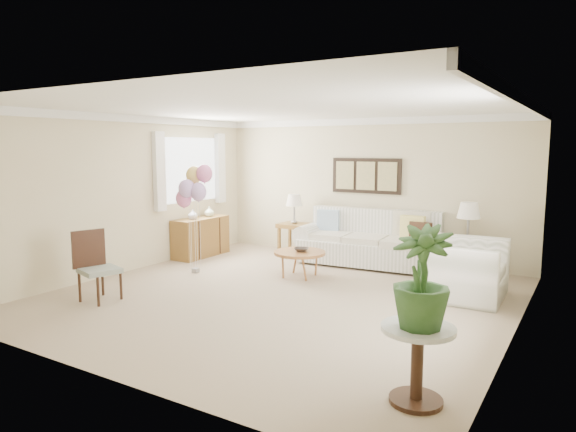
% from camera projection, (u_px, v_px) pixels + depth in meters
% --- Properties ---
extents(ground_plane, '(6.00, 6.00, 0.00)m').
position_uv_depth(ground_plane, '(281.00, 296.00, 7.17)').
color(ground_plane, tan).
extents(room_shell, '(6.04, 6.04, 2.60)m').
position_uv_depth(room_shell, '(278.00, 180.00, 7.10)').
color(room_shell, beige).
rests_on(room_shell, ground).
extents(wall_art_triptych, '(1.35, 0.06, 0.65)m').
position_uv_depth(wall_art_triptych, '(366.00, 176.00, 9.48)').
color(wall_art_triptych, black).
rests_on(wall_art_triptych, ground).
extents(sofa, '(2.69, 1.15, 0.97)m').
position_uv_depth(sofa, '(369.00, 243.00, 9.10)').
color(sofa, white).
rests_on(sofa, ground).
extents(end_table_left, '(0.56, 0.50, 0.61)m').
position_uv_depth(end_table_left, '(294.00, 228.00, 9.98)').
color(end_table_left, olive).
rests_on(end_table_left, ground).
extents(end_table_right, '(0.50, 0.45, 0.54)m').
position_uv_depth(end_table_right, '(467.00, 248.00, 8.33)').
color(end_table_right, olive).
rests_on(end_table_right, ground).
extents(lamp_left, '(0.32, 0.32, 0.57)m').
position_uv_depth(lamp_left, '(294.00, 201.00, 9.91)').
color(lamp_left, gray).
rests_on(lamp_left, end_table_left).
extents(lamp_right, '(0.37, 0.37, 0.65)m').
position_uv_depth(lamp_right, '(469.00, 212.00, 8.25)').
color(lamp_right, gray).
rests_on(lamp_right, end_table_right).
extents(coffee_table, '(0.83, 0.83, 0.42)m').
position_uv_depth(coffee_table, '(300.00, 253.00, 8.21)').
color(coffee_table, '#996641').
rests_on(coffee_table, ground).
extents(decor_bowl, '(0.30, 0.30, 0.06)m').
position_uv_depth(decor_bowl, '(301.00, 250.00, 8.20)').
color(decor_bowl, '#302823').
rests_on(decor_bowl, coffee_table).
extents(armchair, '(1.08, 1.23, 0.79)m').
position_uv_depth(armchair, '(463.00, 269.00, 7.11)').
color(armchair, white).
rests_on(armchair, ground).
extents(side_table, '(0.60, 0.60, 0.65)m').
position_uv_depth(side_table, '(418.00, 345.00, 4.12)').
color(side_table, silver).
rests_on(side_table, ground).
extents(potted_plant, '(0.49, 0.49, 0.82)m').
position_uv_depth(potted_plant, '(421.00, 277.00, 4.01)').
color(potted_plant, '#2A5422').
rests_on(potted_plant, side_table).
extents(accent_chair, '(0.58, 0.58, 0.96)m').
position_uv_depth(accent_chair, '(96.00, 264.00, 6.95)').
color(accent_chair, gray).
rests_on(accent_chair, ground).
extents(credenza, '(0.46, 1.20, 0.74)m').
position_uv_depth(credenza, '(201.00, 237.00, 9.82)').
color(credenza, olive).
rests_on(credenza, ground).
extents(vase_white, '(0.18, 0.18, 0.19)m').
position_uv_depth(vase_white, '(193.00, 214.00, 9.55)').
color(vase_white, silver).
rests_on(vase_white, credenza).
extents(vase_sage, '(0.23, 0.23, 0.19)m').
position_uv_depth(vase_sage, '(209.00, 212.00, 9.95)').
color(vase_sage, beige).
rests_on(vase_sage, credenza).
extents(balloon_cluster, '(0.57, 0.48, 1.80)m').
position_uv_depth(balloon_cluster, '(193.00, 186.00, 8.32)').
color(balloon_cluster, gray).
rests_on(balloon_cluster, ground).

